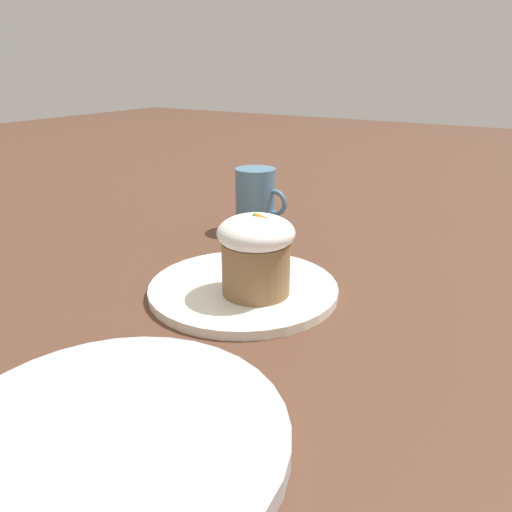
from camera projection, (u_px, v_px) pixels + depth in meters
ground_plane at (243, 293)px, 0.63m from camera, size 4.00×4.00×0.00m
dessert_plate at (243, 288)px, 0.63m from camera, size 0.24×0.24×0.01m
carrot_cake at (256, 252)px, 0.59m from camera, size 0.09×0.09×0.10m
spoon at (247, 277)px, 0.64m from camera, size 0.10×0.10×0.01m
coffee_cup at (256, 200)px, 0.85m from camera, size 0.09×0.07×0.11m
side_plate at (112, 439)px, 0.37m from camera, size 0.27×0.27×0.02m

